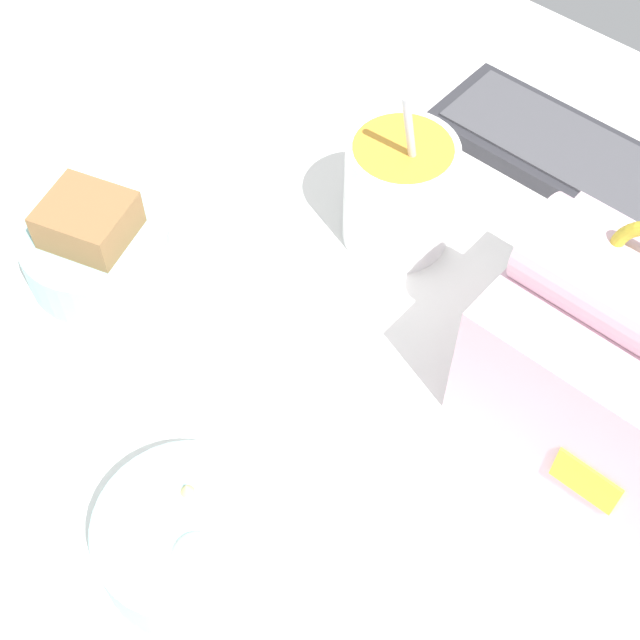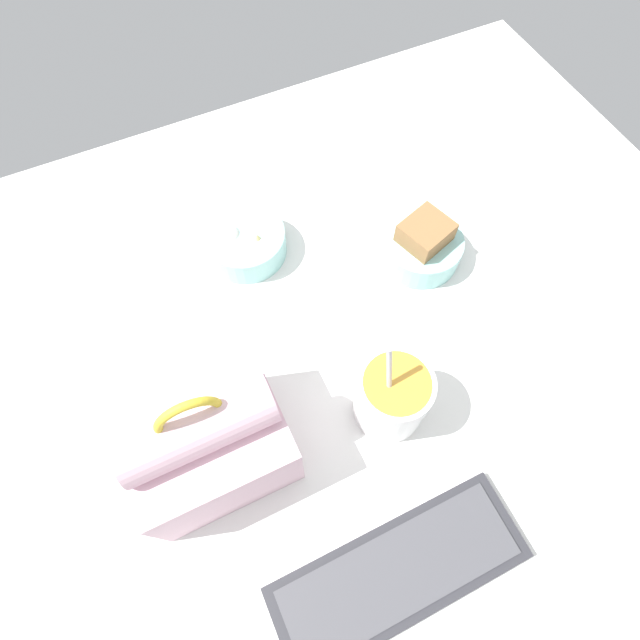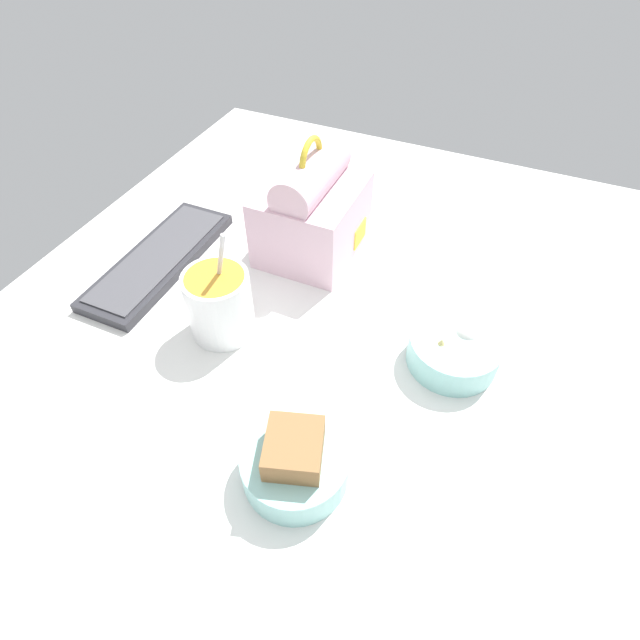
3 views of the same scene
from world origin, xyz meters
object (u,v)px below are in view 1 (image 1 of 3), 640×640
at_px(keyboard, 585,164).
at_px(bento_bowl_sandwich, 96,247).
at_px(bento_bowl_snacks, 189,536).
at_px(soup_cup, 399,191).
at_px(lunch_bag, 619,354).

height_order(keyboard, bento_bowl_sandwich, bento_bowl_sandwich).
bearing_deg(bento_bowl_snacks, soup_cup, 103.26).
height_order(keyboard, soup_cup, soup_cup).
height_order(lunch_bag, bento_bowl_sandwich, lunch_bag).
bearing_deg(soup_cup, bento_bowl_snacks, -76.74).
distance_m(soup_cup, bento_bowl_sandwich, 0.28).
bearing_deg(keyboard, bento_bowl_sandwich, -123.60).
bearing_deg(bento_bowl_sandwich, soup_cup, 50.12).
xyz_separation_m(lunch_bag, bento_bowl_snacks, (-0.16, -0.30, -0.06)).
height_order(lunch_bag, bento_bowl_snacks, lunch_bag).
height_order(bento_bowl_sandwich, bento_bowl_snacks, bento_bowl_sandwich).
bearing_deg(keyboard, lunch_bag, -57.18).
xyz_separation_m(soup_cup, bento_bowl_snacks, (0.08, -0.35, -0.03)).
bearing_deg(keyboard, bento_bowl_snacks, -91.00).
relative_size(lunch_bag, bento_bowl_sandwich, 1.66).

